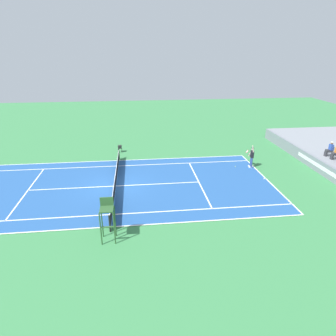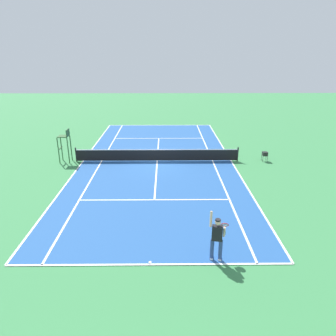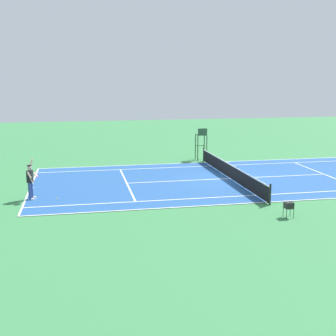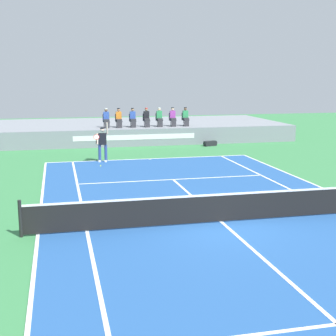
# 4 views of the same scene
# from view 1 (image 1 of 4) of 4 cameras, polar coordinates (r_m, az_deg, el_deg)

# --- Properties ---
(ground_plane) EXTENTS (80.00, 80.00, 0.00)m
(ground_plane) POSITION_cam_1_polar(r_m,az_deg,el_deg) (22.24, -10.25, -3.58)
(ground_plane) COLOR #387F47
(court) EXTENTS (11.08, 23.88, 0.03)m
(court) POSITION_cam_1_polar(r_m,az_deg,el_deg) (22.23, -10.25, -3.55)
(court) COLOR #235193
(court) RESTS_ON ground
(net) EXTENTS (11.98, 0.10, 1.07)m
(net) POSITION_cam_1_polar(r_m,az_deg,el_deg) (22.02, -10.35, -2.36)
(net) COLOR black
(net) RESTS_ON ground
(barrier_wall) EXTENTS (22.39, 0.25, 1.11)m
(barrier_wall) POSITION_cam_1_polar(r_m,az_deg,el_deg) (26.67, 28.69, -0.33)
(barrier_wall) COLOR gray
(barrier_wall) RESTS_ON ground
(spectator_seated_0) EXTENTS (0.44, 0.60, 1.27)m
(spectator_seated_0) POSITION_cam_1_polar(r_m,az_deg,el_deg) (28.29, 29.36, 3.26)
(spectator_seated_0) COLOR #474C56
(spectator_seated_0) RESTS_ON bleacher_platform
(spectator_seated_1) EXTENTS (0.44, 0.60, 1.27)m
(spectator_seated_1) POSITION_cam_1_polar(r_m,az_deg,el_deg) (27.67, 30.29, 2.70)
(spectator_seated_1) COLOR #474C56
(spectator_seated_1) RESTS_ON bleacher_platform
(tennis_player) EXTENTS (0.82, 0.62, 2.08)m
(tennis_player) POSITION_cam_1_polar(r_m,az_deg,el_deg) (26.08, 16.22, 2.18)
(tennis_player) COLOR navy
(tennis_player) RESTS_ON ground
(tennis_ball) EXTENTS (0.07, 0.07, 0.07)m
(tennis_ball) POSITION_cam_1_polar(r_m,az_deg,el_deg) (26.16, 13.16, 0.30)
(tennis_ball) COLOR #D1E533
(tennis_ball) RESTS_ON ground
(umpire_chair) EXTENTS (0.77, 0.77, 2.44)m
(umpire_chair) POSITION_cam_1_polar(r_m,az_deg,el_deg) (15.67, -11.94, -9.02)
(umpire_chair) COLOR #2D562D
(umpire_chair) RESTS_ON ground
(ball_hopper) EXTENTS (0.36, 0.36, 0.70)m
(ball_hopper) POSITION_cam_1_polar(r_m,az_deg,el_deg) (29.41, -9.51, 4.17)
(ball_hopper) COLOR black
(ball_hopper) RESTS_ON ground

